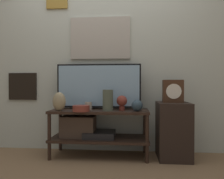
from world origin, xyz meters
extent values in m
plane|color=#846647|center=(0.00, 0.00, 0.00)|extent=(12.00, 12.00, 0.00)
cube|color=beige|center=(0.00, 0.53, 1.35)|extent=(6.40, 0.06, 2.70)
cube|color=#B2ADA3|center=(-0.03, 0.49, 1.44)|extent=(0.76, 0.02, 0.53)
cube|color=#B2BCC6|center=(-0.03, 0.48, 1.44)|extent=(0.73, 0.01, 0.50)
cube|color=black|center=(-1.06, 0.49, 0.82)|extent=(0.38, 0.02, 0.35)
cube|color=slate|center=(-1.06, 0.48, 0.82)|extent=(0.34, 0.01, 0.32)
cube|color=olive|center=(-0.59, 0.49, 1.94)|extent=(0.28, 0.02, 0.22)
cube|color=#BCB299|center=(-0.59, 0.48, 1.94)|extent=(0.24, 0.01, 0.19)
cube|color=black|center=(0.00, 0.26, 0.53)|extent=(1.14, 0.44, 0.03)
cube|color=black|center=(0.00, 0.26, 0.21)|extent=(1.14, 0.44, 0.03)
cylinder|color=black|center=(-0.54, 0.07, 0.27)|extent=(0.04, 0.04, 0.55)
cylinder|color=black|center=(0.54, 0.07, 0.27)|extent=(0.04, 0.04, 0.55)
cylinder|color=black|center=(-0.54, 0.45, 0.27)|extent=(0.04, 0.04, 0.55)
cylinder|color=black|center=(0.54, 0.45, 0.27)|extent=(0.04, 0.04, 0.55)
cube|color=black|center=(0.00, 0.26, 0.26)|extent=(0.36, 0.31, 0.07)
cube|color=#47382D|center=(-0.26, 0.26, 0.35)|extent=(0.40, 0.24, 0.25)
cylinder|color=black|center=(-0.31, 0.36, 0.56)|extent=(0.05, 0.05, 0.02)
cylinder|color=black|center=(0.26, 0.36, 0.56)|extent=(0.05, 0.05, 0.02)
cube|color=black|center=(-0.03, 0.36, 0.83)|extent=(1.03, 0.04, 0.53)
cube|color=#8CB2D1|center=(-0.03, 0.34, 0.83)|extent=(0.99, 0.01, 0.49)
cylinder|color=brown|center=(-0.18, 0.09, 0.58)|extent=(0.19, 0.19, 0.07)
ellipsoid|color=tan|center=(-0.44, 0.11, 0.65)|extent=(0.15, 0.11, 0.21)
cylinder|color=#4C5647|center=(0.11, 0.17, 0.67)|extent=(0.12, 0.12, 0.24)
sphere|color=#2D4251|center=(0.44, 0.16, 0.61)|extent=(0.13, 0.13, 0.13)
cylinder|color=#C1B29E|center=(-0.14, 0.26, 0.59)|extent=(0.08, 0.08, 0.09)
cylinder|color=brown|center=(0.26, 0.22, 0.57)|extent=(0.07, 0.07, 0.05)
sphere|color=brown|center=(0.26, 0.22, 0.66)|extent=(0.12, 0.12, 0.12)
cube|color=black|center=(0.85, 0.26, 0.32)|extent=(0.36, 0.43, 0.64)
cube|color=#422819|center=(0.84, 0.25, 0.77)|extent=(0.23, 0.10, 0.26)
cylinder|color=white|center=(0.84, 0.20, 0.77)|extent=(0.17, 0.01, 0.17)
camera|label=1|loc=(0.37, -2.29, 0.83)|focal=35.00mm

